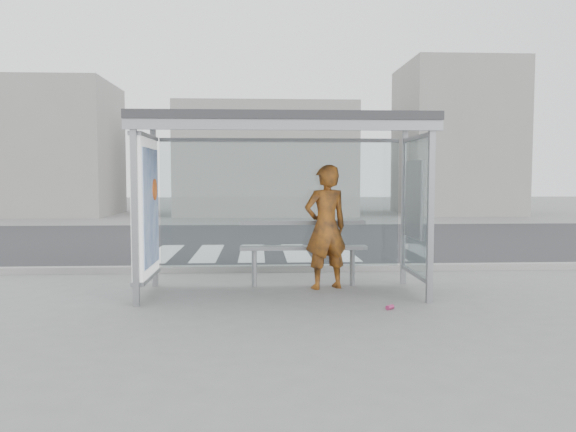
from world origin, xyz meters
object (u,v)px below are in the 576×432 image
object	(u,v)px
bus_shelter	(257,160)
soda_can	(390,307)
person	(326,227)
bench	(303,248)

from	to	relation	value
bus_shelter	soda_can	size ratio (longest dim) A/B	36.43
person	soda_can	xyz separation A→B (m)	(0.68, -1.44, -0.93)
bench	soda_can	size ratio (longest dim) A/B	17.26
bench	soda_can	xyz separation A→B (m)	(1.01, -1.66, -0.58)
person	bus_shelter	bearing A→B (deg)	-1.47
person	bench	size ratio (longest dim) A/B	0.96
soda_can	bench	bearing A→B (deg)	121.23
bus_shelter	soda_can	distance (m)	2.85
bus_shelter	person	bearing A→B (deg)	16.21
bus_shelter	soda_can	bearing A→B (deg)	-33.25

